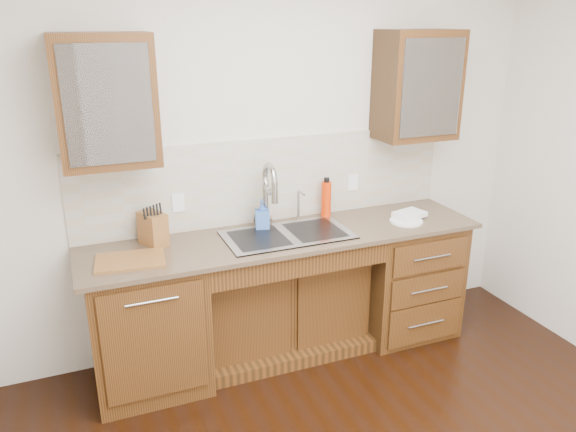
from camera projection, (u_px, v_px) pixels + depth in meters
name	position (u px, v px, depth m)	size (l,w,h in m)	color
wall_back	(267.00, 158.00, 3.92)	(4.00, 0.10, 2.70)	beige
base_cabinet_left	(147.00, 323.00, 3.57)	(0.70, 0.62, 0.88)	#593014
base_cabinet_center	(281.00, 302.00, 4.01)	(1.20, 0.44, 0.70)	#593014
base_cabinet_right	(402.00, 275.00, 4.24)	(0.70, 0.62, 0.88)	#593014
countertop	(287.00, 237.00, 3.74)	(2.70, 0.65, 0.03)	#84705B
backsplash	(270.00, 180.00, 3.91)	(2.70, 0.02, 0.59)	beige
sink	(287.00, 247.00, 3.75)	(0.84, 0.46, 0.19)	#9E9EA5
faucet	(265.00, 198.00, 3.83)	(0.04, 0.04, 0.40)	#999993
filter_tap	(298.00, 205.00, 3.96)	(0.02, 0.02, 0.24)	#999993
upper_cabinet_left	(105.00, 101.00, 3.19)	(0.55, 0.34, 0.75)	#593014
upper_cabinet_right	(417.00, 85.00, 3.93)	(0.55, 0.34, 0.75)	#593014
outlet_left	(178.00, 203.00, 3.70)	(0.08, 0.01, 0.12)	white
outlet_right	(353.00, 183.00, 4.16)	(0.08, 0.01, 0.12)	white
soap_bottle	(262.00, 215.00, 3.80)	(0.09, 0.10, 0.21)	#3A68BE
water_bottle	(326.00, 200.00, 4.03)	(0.07, 0.07, 0.26)	red
plate	(406.00, 221.00, 3.96)	(0.23, 0.23, 0.01)	white
dish_towel	(410.00, 214.00, 4.03)	(0.22, 0.16, 0.03)	white
knife_block	(153.00, 229.00, 3.54)	(0.12, 0.19, 0.21)	#9F6E47
cutting_board	(130.00, 261.00, 3.31)	(0.40, 0.28, 0.02)	brown
cup_left_a	(82.00, 111.00, 3.16)	(0.13, 0.13, 0.10)	silver
cup_left_b	(126.00, 110.00, 3.25)	(0.10, 0.10, 0.09)	silver
cup_right_a	(403.00, 93.00, 3.91)	(0.13, 0.13, 0.11)	white
cup_right_b	(425.00, 93.00, 3.98)	(0.10, 0.10, 0.09)	white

